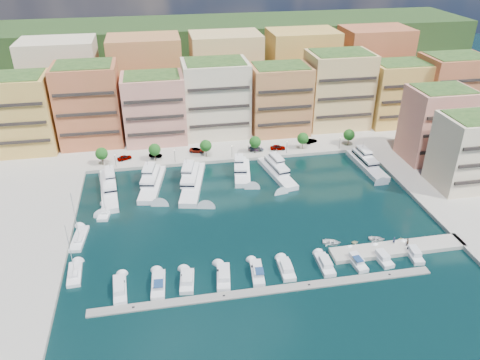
{
  "coord_description": "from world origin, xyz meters",
  "views": [
    {
      "loc": [
        -21.78,
        -101.05,
        66.36
      ],
      "look_at": [
        -1.82,
        7.11,
        6.0
      ],
      "focal_mm": 35.0,
      "sensor_mm": 36.0,
      "label": 1
    }
  ],
  "objects_px": {
    "tree_5": "(349,135)",
    "cruiser_6": "(325,264)",
    "sailboat_2": "(105,213)",
    "yacht_2": "(192,181)",
    "tender_3": "(401,239)",
    "tender_2": "(377,239)",
    "lamppost_3": "(287,145)",
    "lamppost_1": "(175,154)",
    "sailboat_0": "(75,275)",
    "yacht_1": "(152,182)",
    "tree_4": "(303,138)",
    "tree_3": "(255,142)",
    "car_5": "(311,141)",
    "tender_1": "(355,242)",
    "cruiser_4": "(257,273)",
    "car_3": "(256,148)",
    "cruiser_2": "(187,281)",
    "yacht_6": "(366,163)",
    "tree_2": "(206,146)",
    "cruiser_5": "(286,269)",
    "car_4": "(278,147)",
    "car_0": "(124,157)",
    "yacht_3": "(242,170)",
    "person_0": "(394,240)",
    "car_2": "(197,150)",
    "tender_0": "(332,242)",
    "lamppost_4": "(340,141)",
    "cruiser_1": "(158,285)",
    "tree_1": "(155,150)",
    "car_1": "(155,155)",
    "cruiser_9": "(413,254)",
    "cruiser_0": "(120,289)",
    "sailboat_1": "(79,239)"
  },
  "relations": [
    {
      "from": "cruiser_1",
      "to": "car_5",
      "type": "height_order",
      "value": "car_5"
    },
    {
      "from": "cruiser_4",
      "to": "tender_2",
      "type": "distance_m",
      "value": 31.55
    },
    {
      "from": "lamppost_4",
      "to": "yacht_3",
      "type": "height_order",
      "value": "yacht_3"
    },
    {
      "from": "lamppost_3",
      "to": "cruiser_1",
      "type": "height_order",
      "value": "lamppost_3"
    },
    {
      "from": "tree_1",
      "to": "cruiser_5",
      "type": "distance_m",
      "value": 63.98
    },
    {
      "from": "lamppost_1",
      "to": "yacht_6",
      "type": "relative_size",
      "value": 0.2
    },
    {
      "from": "lamppost_3",
      "to": "car_2",
      "type": "relative_size",
      "value": 0.84
    },
    {
      "from": "tree_4",
      "to": "cruiser_6",
      "type": "distance_m",
      "value": 59.59
    },
    {
      "from": "cruiser_6",
      "to": "car_5",
      "type": "bearing_deg",
      "value": 74.63
    },
    {
      "from": "cruiser_0",
      "to": "car_5",
      "type": "xyz_separation_m",
      "value": [
        61.17,
        62.07,
        1.16
      ]
    },
    {
      "from": "yacht_2",
      "to": "car_3",
      "type": "distance_m",
      "value": 28.27
    },
    {
      "from": "tender_2",
      "to": "yacht_1",
      "type": "bearing_deg",
      "value": 72.03
    },
    {
      "from": "cruiser_5",
      "to": "car_4",
      "type": "relative_size",
      "value": 1.5
    },
    {
      "from": "car_1",
      "to": "cruiser_9",
      "type": "bearing_deg",
      "value": -118.13
    },
    {
      "from": "cruiser_4",
      "to": "car_1",
      "type": "bearing_deg",
      "value": 108.27
    },
    {
      "from": "yacht_3",
      "to": "yacht_6",
      "type": "distance_m",
      "value": 38.95
    },
    {
      "from": "lamppost_1",
      "to": "sailboat_0",
      "type": "distance_m",
      "value": 54.93
    },
    {
      "from": "lamppost_3",
      "to": "tender_0",
      "type": "distance_m",
      "value": 48.24
    },
    {
      "from": "tree_5",
      "to": "sailboat_1",
      "type": "distance_m",
      "value": 91.49
    },
    {
      "from": "tree_3",
      "to": "car_5",
      "type": "relative_size",
      "value": 1.31
    },
    {
      "from": "tender_2",
      "to": "cruiser_2",
      "type": "bearing_deg",
      "value": 116.06
    },
    {
      "from": "tree_1",
      "to": "cruiser_1",
      "type": "distance_m",
      "value": 58.27
    },
    {
      "from": "sailboat_2",
      "to": "yacht_2",
      "type": "bearing_deg",
      "value": 26.03
    },
    {
      "from": "tender_0",
      "to": "tender_2",
      "type": "bearing_deg",
      "value": -74.92
    },
    {
      "from": "lamppost_1",
      "to": "cruiser_2",
      "type": "xyz_separation_m",
      "value": [
        -0.98,
        -55.78,
        -3.28
      ]
    },
    {
      "from": "tree_5",
      "to": "yacht_1",
      "type": "distance_m",
      "value": 66.93
    },
    {
      "from": "lamppost_3",
      "to": "tender_1",
      "type": "xyz_separation_m",
      "value": [
        3.15,
        -49.04,
        -3.39
      ]
    },
    {
      "from": "sailboat_0",
      "to": "cruiser_1",
      "type": "bearing_deg",
      "value": -21.13
    },
    {
      "from": "cruiser_2",
      "to": "tender_1",
      "type": "relative_size",
      "value": 4.56
    },
    {
      "from": "cruiser_4",
      "to": "car_3",
      "type": "xyz_separation_m",
      "value": [
        12.48,
        59.64,
        1.18
      ]
    },
    {
      "from": "yacht_3",
      "to": "car_2",
      "type": "distance_m",
      "value": 19.75
    },
    {
      "from": "lamppost_3",
      "to": "yacht_2",
      "type": "relative_size",
      "value": 0.17
    },
    {
      "from": "tender_3",
      "to": "cruiser_2",
      "type": "bearing_deg",
      "value": 92.76
    },
    {
      "from": "cruiser_6",
      "to": "cruiser_1",
      "type": "bearing_deg",
      "value": -179.95
    },
    {
      "from": "yacht_2",
      "to": "cruiser_2",
      "type": "distance_m",
      "value": 42.72
    },
    {
      "from": "lamppost_3",
      "to": "person_0",
      "type": "distance_m",
      "value": 53.11
    },
    {
      "from": "car_0",
      "to": "car_2",
      "type": "bearing_deg",
      "value": -109.79
    },
    {
      "from": "tree_3",
      "to": "tender_1",
      "type": "distance_m",
      "value": 53.17
    },
    {
      "from": "tree_2",
      "to": "car_0",
      "type": "bearing_deg",
      "value": 174.83
    },
    {
      "from": "cruiser_6",
      "to": "lamppost_1",
      "type": "bearing_deg",
      "value": 117.75
    },
    {
      "from": "tender_3",
      "to": "tender_2",
      "type": "distance_m",
      "value": 5.75
    },
    {
      "from": "tree_2",
      "to": "sailboat_2",
      "type": "height_order",
      "value": "sailboat_2"
    },
    {
      "from": "person_0",
      "to": "cruiser_2",
      "type": "bearing_deg",
      "value": 69.98
    },
    {
      "from": "tree_3",
      "to": "lamppost_3",
      "type": "height_order",
      "value": "tree_3"
    },
    {
      "from": "tender_1",
      "to": "lamppost_3",
      "type": "bearing_deg",
      "value": 8.5
    },
    {
      "from": "tree_5",
      "to": "cruiser_6",
      "type": "height_order",
      "value": "tree_5"
    },
    {
      "from": "tree_5",
      "to": "cruiser_2",
      "type": "distance_m",
      "value": 82.88
    },
    {
      "from": "tender_0",
      "to": "yacht_6",
      "type": "bearing_deg",
      "value": -15.6
    },
    {
      "from": "lamppost_3",
      "to": "car_2",
      "type": "xyz_separation_m",
      "value": [
        -28.49,
        6.09,
        -2.13
      ]
    },
    {
      "from": "sailboat_0",
      "to": "cruiser_4",
      "type": "bearing_deg",
      "value": -9.97
    }
  ]
}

